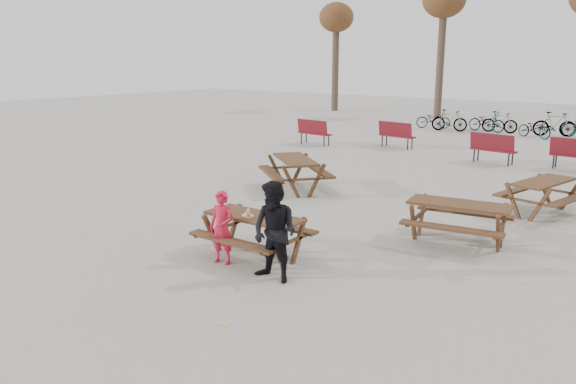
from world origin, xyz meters
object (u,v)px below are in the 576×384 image
Objects in this scene: soda_bottle at (248,214)px; child at (222,228)px; picnic_table_east at (458,223)px; food_tray at (248,216)px; picnic_table_north at (295,174)px; picnic_table_far at (542,197)px; adult at (275,232)px; main_picnic_table at (254,225)px.

soda_bottle is 0.51m from child.
food_tray is at bearing -139.44° from picnic_table_east.
picnic_table_north is (-5.08, 1.74, 0.03)m from picnic_table_east.
child is 7.58m from picnic_table_far.
child is (-0.30, -0.35, -0.21)m from soda_bottle.
soda_bottle reaches higher than picnic_table_far.
picnic_table_far is at bearing 70.04° from adult.
picnic_table_east is (2.87, 3.45, -0.24)m from child.
picnic_table_east is at bearing 20.40° from picnic_table_north.
soda_bottle is 1.01m from adult.
soda_bottle is at bearing -76.93° from main_picnic_table.
child is at bearing -118.17° from food_tray.
food_tray reaches higher than main_picnic_table.
food_tray is at bearing -100.54° from main_picnic_table.
adult reaches higher than food_tray.
picnic_table_north is at bearing 117.42° from soda_bottle.
child reaches higher than picnic_table_north.
soda_bottle is at bearing -138.01° from picnic_table_east.
adult reaches higher than picnic_table_east.
food_tray is at bearing 164.09° from picnic_table_far.
food_tray is 1.06× the size of soda_bottle.
soda_bottle is at bearing -23.30° from picnic_table_north.
picnic_table_east is at bearing 48.89° from food_tray.
food_tray is (-0.02, -0.13, 0.21)m from main_picnic_table.
food_tray is 1.11m from adult.
food_tray reaches higher than picnic_table_far.
picnic_table_east is at bearing 37.91° from child.
main_picnic_table is 6.97m from picnic_table_far.
soda_bottle is 0.13× the size of child.
picnic_table_east is 0.92× the size of picnic_table_north.
food_tray is at bearing -23.64° from picnic_table_north.
soda_bottle is 0.08× the size of picnic_table_north.
soda_bottle reaches higher than main_picnic_table.
child is at bearing 176.04° from adult.
food_tray is 0.50m from child.
child is 1.23m from adult.
picnic_table_far is (3.36, 6.28, -0.46)m from soda_bottle.
picnic_table_east is at bearing 179.14° from picnic_table_far.
adult is at bearing -27.16° from food_tray.
food_tray is 0.10× the size of picnic_table_east.
child is 5.65m from picnic_table_north.
picnic_table_east is at bearing 50.32° from soda_bottle.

